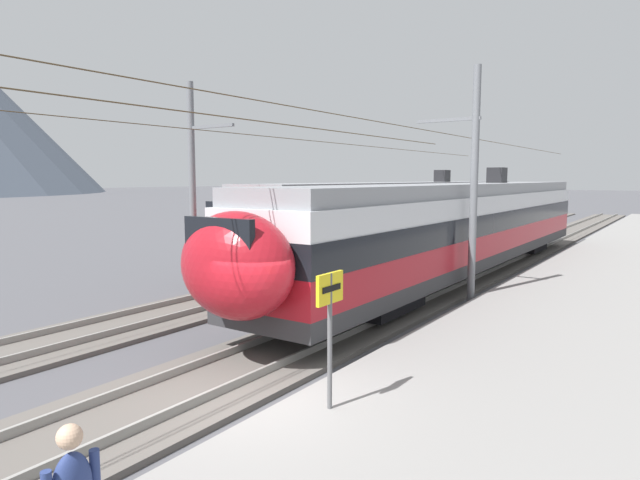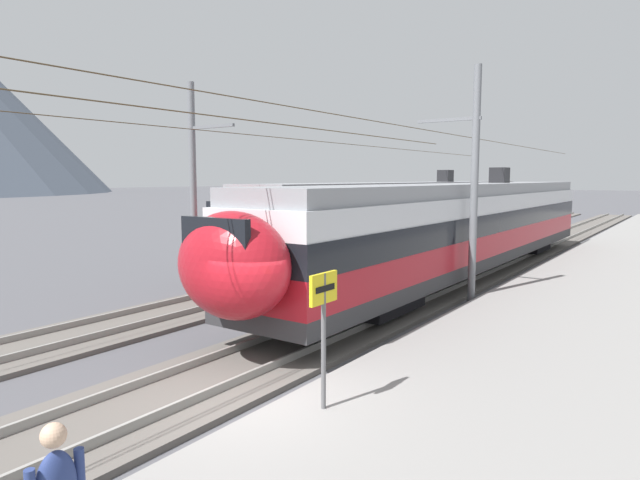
# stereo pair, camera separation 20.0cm
# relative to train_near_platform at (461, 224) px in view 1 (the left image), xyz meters

# --- Properties ---
(ground_plane) EXTENTS (400.00, 400.00, 0.00)m
(ground_plane) POSITION_rel_train_near_platform_xyz_m (-14.11, -1.44, -2.23)
(ground_plane) COLOR #4C4C51
(track_near) EXTENTS (120.00, 3.00, 0.28)m
(track_near) POSITION_rel_train_near_platform_xyz_m (-14.11, -0.00, -2.16)
(track_near) COLOR #5B5651
(track_near) RESTS_ON ground
(track_far) EXTENTS (120.00, 3.00, 0.28)m
(track_far) POSITION_rel_train_near_platform_xyz_m (-14.11, 4.98, -2.16)
(track_far) COLOR #5B5651
(track_far) RESTS_ON ground
(train_near_platform) EXTENTS (27.49, 2.97, 4.27)m
(train_near_platform) POSITION_rel_train_near_platform_xyz_m (0.00, 0.00, 0.00)
(train_near_platform) COLOR #2D2D30
(train_near_platform) RESTS_ON track_near
(train_far_track) EXTENTS (28.05, 2.98, 4.27)m
(train_far_track) POSITION_rel_train_near_platform_xyz_m (5.63, 4.98, 0.00)
(train_far_track) COLOR #2D2D30
(train_far_track) RESTS_ON track_far
(catenary_mast_mid) EXTENTS (45.07, 2.14, 7.56)m
(catenary_mast_mid) POSITION_rel_train_near_platform_xyz_m (-4.02, -1.70, 1.75)
(catenary_mast_mid) COLOR slate
(catenary_mast_mid) RESTS_ON ground
(catenary_mast_far_side) EXTENTS (45.07, 2.14, 7.34)m
(catenary_mast_far_side) POSITION_rel_train_near_platform_xyz_m (-7.90, 6.67, 1.64)
(catenary_mast_far_side) COLOR slate
(catenary_mast_far_side) RESTS_ON ground
(platform_sign) EXTENTS (0.70, 0.08, 2.26)m
(platform_sign) POSITION_rel_train_near_platform_xyz_m (-13.93, -2.92, -0.28)
(platform_sign) COLOR #59595B
(platform_sign) RESTS_ON platform_slab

